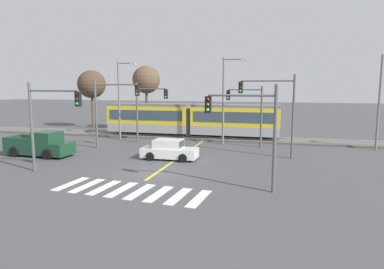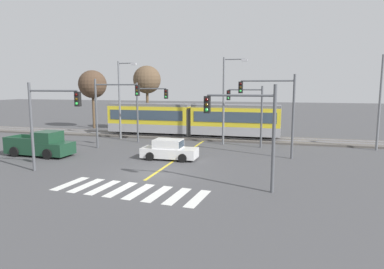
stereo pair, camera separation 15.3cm
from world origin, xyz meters
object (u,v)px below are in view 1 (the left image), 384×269
street_lamp_centre (226,95)px  street_lamp_east (383,96)px  street_lamp_west (121,95)px  bare_tree_west (146,80)px  traffic_light_near_right (249,122)px  traffic_light_far_right (249,107)px  traffic_light_mid_left (110,103)px  light_rail_tram (191,119)px  pickup_truck (41,145)px  traffic_light_far_left (147,104)px  traffic_light_near_left (48,114)px  sedan_crossing (169,150)px  traffic_light_mid_right (275,103)px  bare_tree_far_west (92,85)px

street_lamp_centre → street_lamp_east: bearing=2.1°
street_lamp_west → bare_tree_west: street_lamp_west is taller
traffic_light_near_right → street_lamp_centre: size_ratio=0.69×
traffic_light_far_right → bare_tree_west: (-13.16, 8.01, 2.54)m
traffic_light_mid_left → traffic_light_far_right: bearing=19.1°
light_rail_tram → traffic_light_near_right: size_ratio=3.29×
light_rail_tram → pickup_truck: size_ratio=3.38×
traffic_light_far_left → bare_tree_west: 9.22m
traffic_light_far_left → street_lamp_east: size_ratio=0.72×
pickup_truck → traffic_light_near_left: bearing=-45.7°
light_rail_tram → street_lamp_east: (17.63, -2.78, 2.63)m
pickup_truck → bare_tree_west: size_ratio=0.69×
sedan_crossing → traffic_light_far_left: bearing=123.9°
sedan_crossing → street_lamp_west: bearing=134.6°
traffic_light_near_right → light_rail_tram: bearing=114.3°
traffic_light_near_right → street_lamp_centre: street_lamp_centre is taller
street_lamp_centre → pickup_truck: bearing=-145.5°
bare_tree_west → street_lamp_centre: bearing=-33.4°
traffic_light_mid_left → traffic_light_mid_right: traffic_light_mid_right is taller
sedan_crossing → traffic_light_near_left: (-6.12, -5.73, 3.07)m
sedan_crossing → bare_tree_west: size_ratio=0.53×
sedan_crossing → traffic_light_mid_left: size_ratio=0.69×
pickup_truck → bare_tree_far_west: size_ratio=0.73×
light_rail_tram → traffic_light_mid_right: traffic_light_mid_right is taller
pickup_truck → traffic_light_mid_right: bearing=13.0°
sedan_crossing → traffic_light_mid_left: bearing=156.0°
traffic_light_far_right → street_lamp_centre: (-2.25, 0.81, 0.97)m
traffic_light_far_right → traffic_light_near_left: (-11.36, -12.58, 0.09)m
traffic_light_near_left → traffic_light_mid_right: 16.07m
traffic_light_mid_left → traffic_light_near_right: 15.86m
traffic_light_near_left → bare_tree_far_west: size_ratio=0.76×
traffic_light_mid_right → street_lamp_centre: 6.81m
sedan_crossing → traffic_light_near_right: bearing=-44.2°
traffic_light_far_right → bare_tree_west: bearing=148.7°
sedan_crossing → pickup_truck: bearing=-172.0°
street_lamp_east → traffic_light_mid_right: bearing=-148.0°
light_rail_tram → sedan_crossing: size_ratio=4.38×
light_rail_tram → street_lamp_centre: 5.95m
bare_tree_west → traffic_light_near_left: bearing=-85.0°
pickup_truck → street_lamp_east: size_ratio=0.67×
light_rail_tram → traffic_light_near_left: bearing=-106.3°
sedan_crossing → street_lamp_west: street_lamp_west is taller
street_lamp_centre → traffic_light_far_right: bearing=-19.8°
traffic_light_near_left → pickup_truck: bearing=134.3°
street_lamp_west → bare_tree_far_west: (-7.80, 7.43, 1.14)m
traffic_light_mid_right → traffic_light_near_right: size_ratio=1.14×
traffic_light_near_left → street_lamp_centre: size_ratio=0.71×
traffic_light_far_right → street_lamp_west: (-13.26, 1.28, 0.88)m
traffic_light_far_left → bare_tree_west: (-3.44, 8.20, 2.45)m
traffic_light_near_left → bare_tree_west: bearing=95.0°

